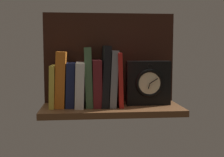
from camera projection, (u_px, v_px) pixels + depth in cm
name	position (u px, v px, depth cm)	size (l,w,h in cm)	color
ground_plane	(112.00, 109.00, 120.56)	(57.77, 23.62, 2.50)	brown
back_panel	(109.00, 58.00, 129.57)	(57.77, 1.20, 39.45)	black
book_yellow_seinlanguage	(53.00, 86.00, 119.51)	(2.05, 13.63, 17.08)	gold
book_orange_pandolfini	(61.00, 79.00, 119.55)	(3.87, 12.15, 22.66)	orange
book_navy_bierce	(71.00, 85.00, 120.15)	(3.38, 12.53, 18.11)	#192147
book_white_catcher	(80.00, 84.00, 120.52)	(3.57, 16.68, 18.13)	silver
book_green_romantic	(88.00, 77.00, 120.54)	(2.89, 13.15, 24.38)	#476B44
book_maroon_dawkins	(97.00, 83.00, 121.15)	(3.63, 14.31, 19.17)	maroon
book_black_skeptic	(105.00, 76.00, 121.19)	(2.81, 15.10, 25.03)	black
book_gray_chess	(113.00, 78.00, 121.58)	(2.74, 14.61, 23.15)	gray
book_red_requiem	(119.00, 79.00, 121.87)	(1.74, 15.59, 22.16)	red
framed_clock	(148.00, 83.00, 123.16)	(18.66, 6.33, 18.66)	black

